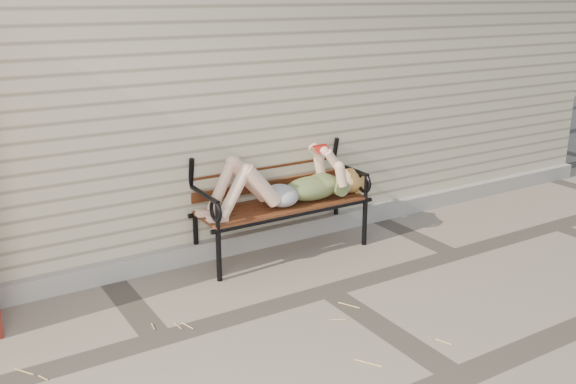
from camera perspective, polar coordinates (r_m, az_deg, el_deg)
ground at (r=4.59m, az=3.54°, el=-8.77°), size 80.00×80.00×0.00m
house_wall at (r=6.81m, az=-11.24°, el=12.70°), size 8.00×4.00×3.00m
foundation_strip at (r=5.31m, az=-2.48°, el=-4.11°), size 8.00×0.10×0.15m
garden_bench at (r=5.10m, az=-1.00°, el=0.62°), size 1.51×0.60×0.98m
reading_woman at (r=4.99m, az=-0.18°, el=0.67°), size 1.43×0.32×0.45m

